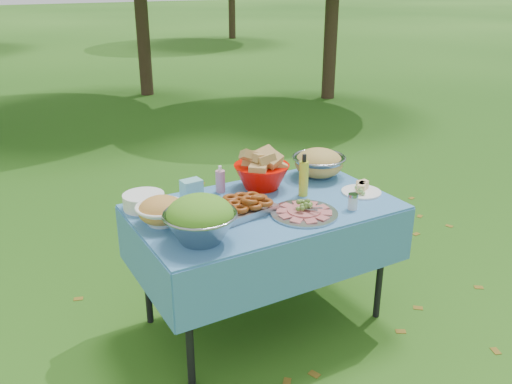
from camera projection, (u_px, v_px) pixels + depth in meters
ground at (264, 318)px, 3.35m from camera, size 80.00×80.00×0.00m
picnic_table at (264, 265)px, 3.20m from camera, size 1.46×0.86×0.76m
salad_bowl at (200, 219)px, 2.61m from camera, size 0.40×0.40×0.24m
pasta_bowl_white at (162, 210)px, 2.82m from camera, size 0.31×0.31×0.15m
plate_stack at (144, 201)px, 3.01m from camera, size 0.30×0.30×0.09m
wipes_box at (192, 189)px, 3.16m from camera, size 0.12×0.09×0.11m
sanitizer_bottle at (220, 179)px, 3.23m from camera, size 0.06×0.06×0.16m
bread_bowl at (262, 170)px, 3.28m from camera, size 0.34×0.34×0.23m
pasta_bowl_steel at (319, 162)px, 3.48m from camera, size 0.39×0.39×0.18m
fried_tray at (241, 206)px, 2.96m from camera, size 0.38×0.30×0.08m
charcuterie_platter at (304, 207)px, 2.93m from camera, size 0.42×0.42×0.08m
oil_bottle at (304, 175)px, 3.16m from camera, size 0.06×0.06×0.25m
cheese_plate at (362, 188)px, 3.23m from camera, size 0.31×0.31×0.06m
shaker at (353, 201)px, 3.00m from camera, size 0.07×0.07×0.09m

